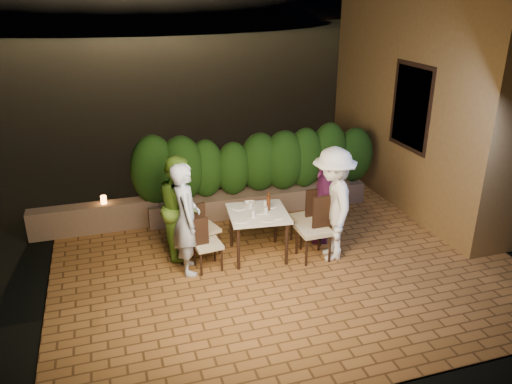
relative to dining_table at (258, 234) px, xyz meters
name	(u,v)px	position (x,y,z in m)	size (l,w,h in m)	color
ground	(292,272)	(0.35, -0.63, -0.40)	(400.00, 400.00, 0.00)	black
terrace_floor	(281,259)	(0.35, -0.13, -0.45)	(7.00, 6.00, 0.15)	#915D2E
building_wall	(436,72)	(3.95, 1.37, 2.12)	(1.60, 5.00, 5.00)	olive
window_pane	(412,107)	(3.17, 0.87, 1.62)	(0.08, 1.00, 1.40)	black
window_frame	(412,107)	(3.16, 0.87, 1.62)	(0.06, 1.15, 1.55)	black
planter	(259,200)	(0.55, 1.67, -0.17)	(4.20, 0.55, 0.40)	brown
hedge	(259,163)	(0.55, 1.67, 0.57)	(4.00, 0.70, 1.10)	#17370F
parapet	(95,218)	(-2.45, 1.67, -0.12)	(2.20, 0.30, 0.50)	brown
hill	(133,57)	(2.35, 59.37, -4.38)	(52.00, 40.00, 22.00)	black
dining_table	(258,234)	(0.00, 0.00, 0.00)	(0.90, 0.90, 0.75)	white
plate_nw	(241,220)	(-0.33, -0.20, 0.38)	(0.24, 0.24, 0.01)	white
plate_sw	(239,207)	(-0.23, 0.25, 0.38)	(0.23, 0.23, 0.01)	white
plate_ne	(277,217)	(0.22, -0.25, 0.38)	(0.20, 0.20, 0.01)	white
plate_se	(271,206)	(0.27, 0.17, 0.38)	(0.20, 0.20, 0.01)	white
plate_centre	(258,212)	(0.00, 0.01, 0.38)	(0.21, 0.21, 0.01)	white
plate_front	(267,219)	(0.06, -0.29, 0.38)	(0.21, 0.21, 0.01)	white
glass_nw	(253,214)	(-0.12, -0.15, 0.43)	(0.07, 0.07, 0.12)	silver
glass_sw	(251,205)	(-0.06, 0.18, 0.43)	(0.06, 0.06, 0.10)	silver
glass_ne	(266,210)	(0.10, -0.08, 0.43)	(0.06, 0.06, 0.11)	silver
glass_se	(266,204)	(0.17, 0.13, 0.43)	(0.07, 0.07, 0.12)	silver
beer_bottle	(268,201)	(0.18, 0.04, 0.52)	(0.06, 0.06, 0.30)	#491F0C
bowl	(250,204)	(-0.04, 0.31, 0.40)	(0.18, 0.18, 0.05)	white
chair_left_front	(208,243)	(-0.84, -0.17, 0.05)	(0.40, 0.40, 0.86)	black
chair_left_back	(204,228)	(-0.79, 0.33, 0.07)	(0.41, 0.41, 0.88)	black
chair_right_front	(314,228)	(0.80, -0.35, 0.14)	(0.48, 0.48, 1.04)	black
chair_right_back	(307,217)	(0.89, 0.16, 0.10)	(0.44, 0.44, 0.95)	black
diner_blue	(186,219)	(-1.14, -0.13, 0.48)	(0.62, 0.41, 1.71)	silver
diner_green	(180,206)	(-1.14, 0.43, 0.44)	(0.80, 0.62, 1.64)	#81C23C
diner_white	(333,204)	(1.08, -0.38, 0.53)	(1.16, 0.67, 1.80)	white
diner_purple	(324,199)	(1.19, 0.17, 0.37)	(0.87, 0.36, 1.49)	#6F2563
parapet_lamp	(104,200)	(-2.28, 1.67, 0.20)	(0.10, 0.10, 0.14)	orange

